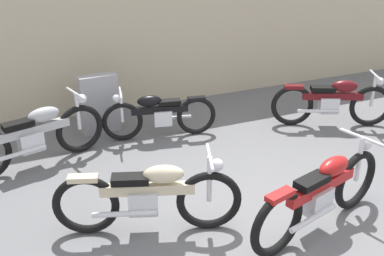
{
  "coord_description": "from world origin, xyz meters",
  "views": [
    {
      "loc": [
        -2.66,
        -3.93,
        3.39
      ],
      "look_at": [
        -0.27,
        1.73,
        0.55
      ],
      "focal_mm": 42.61,
      "sensor_mm": 36.0,
      "label": 1
    }
  ],
  "objects_px": {
    "motorcycle_cream": "(149,196)",
    "motorcycle_maroon": "(333,101)",
    "stone_marker": "(100,104)",
    "motorcycle_silver": "(35,136)",
    "motorcycle_red": "(322,193)",
    "motorcycle_black": "(159,114)"
  },
  "relations": [
    {
      "from": "motorcycle_cream",
      "to": "motorcycle_maroon",
      "type": "distance_m",
      "value": 4.25
    },
    {
      "from": "stone_marker",
      "to": "motorcycle_silver",
      "type": "distance_m",
      "value": 1.39
    },
    {
      "from": "motorcycle_maroon",
      "to": "motorcycle_red",
      "type": "distance_m",
      "value": 3.14
    },
    {
      "from": "motorcycle_black",
      "to": "motorcycle_red",
      "type": "height_order",
      "value": "motorcycle_red"
    },
    {
      "from": "motorcycle_cream",
      "to": "motorcycle_silver",
      "type": "xyz_separation_m",
      "value": [
        -1.05,
        2.17,
        0.01
      ]
    },
    {
      "from": "stone_marker",
      "to": "motorcycle_black",
      "type": "height_order",
      "value": "stone_marker"
    },
    {
      "from": "motorcycle_maroon",
      "to": "motorcycle_silver",
      "type": "bearing_deg",
      "value": -161.94
    },
    {
      "from": "motorcycle_black",
      "to": "motorcycle_cream",
      "type": "relative_size",
      "value": 0.9
    },
    {
      "from": "motorcycle_cream",
      "to": "motorcycle_red",
      "type": "height_order",
      "value": "motorcycle_red"
    },
    {
      "from": "motorcycle_maroon",
      "to": "stone_marker",
      "type": "bearing_deg",
      "value": -174.96
    },
    {
      "from": "motorcycle_cream",
      "to": "motorcycle_maroon",
      "type": "height_order",
      "value": "motorcycle_cream"
    },
    {
      "from": "motorcycle_maroon",
      "to": "motorcycle_cream",
      "type": "bearing_deg",
      "value": -133.18
    },
    {
      "from": "motorcycle_cream",
      "to": "motorcycle_red",
      "type": "distance_m",
      "value": 2.0
    },
    {
      "from": "motorcycle_black",
      "to": "motorcycle_red",
      "type": "bearing_deg",
      "value": 117.85
    },
    {
      "from": "motorcycle_black",
      "to": "motorcycle_maroon",
      "type": "xyz_separation_m",
      "value": [
        2.98,
        -0.73,
        0.05
      ]
    },
    {
      "from": "motorcycle_black",
      "to": "motorcycle_maroon",
      "type": "relative_size",
      "value": 0.96
    },
    {
      "from": "motorcycle_black",
      "to": "motorcycle_cream",
      "type": "xyz_separation_m",
      "value": [
        -0.94,
        -2.37,
        0.06
      ]
    },
    {
      "from": "motorcycle_maroon",
      "to": "motorcycle_silver",
      "type": "relative_size",
      "value": 0.91
    },
    {
      "from": "motorcycle_red",
      "to": "motorcycle_black",
      "type": "bearing_deg",
      "value": 91.04
    },
    {
      "from": "stone_marker",
      "to": "motorcycle_red",
      "type": "bearing_deg",
      "value": -64.36
    },
    {
      "from": "motorcycle_black",
      "to": "motorcycle_red",
      "type": "xyz_separation_m",
      "value": [
        0.92,
        -3.1,
        0.07
      ]
    },
    {
      "from": "motorcycle_black",
      "to": "motorcycle_maroon",
      "type": "bearing_deg",
      "value": 177.46
    }
  ]
}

